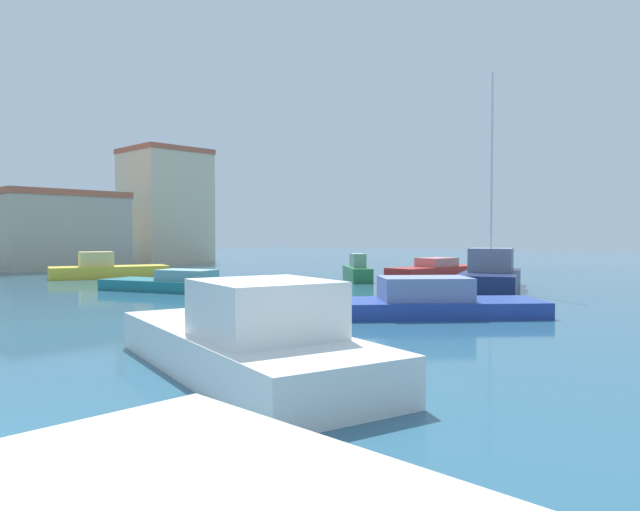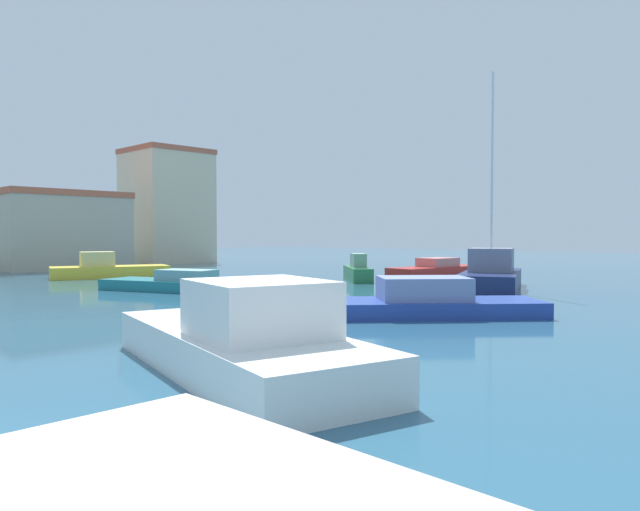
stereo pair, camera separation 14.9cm
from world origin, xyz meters
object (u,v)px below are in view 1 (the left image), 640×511
at_px(motorboat_green_distant_east, 357,271).
at_px(motorboat_yellow_behind_lamppost, 107,269).
at_px(motorboat_white_distant_north, 247,341).
at_px(motorboat_red_far_left, 435,269).
at_px(sailboat_navy_mid_harbor, 491,274).
at_px(motorboat_blue_near_pier, 426,302).
at_px(motorboat_teal_outer_mooring, 174,283).

xyz_separation_m(motorboat_green_distant_east, motorboat_yellow_behind_lamppost, (-9.45, 13.37, -0.05)).
xyz_separation_m(motorboat_white_distant_north, motorboat_red_far_left, (27.95, 13.76, -0.25)).
xyz_separation_m(sailboat_navy_mid_harbor, motorboat_green_distant_east, (-0.47, 8.60, -0.17)).
bearing_deg(motorboat_blue_near_pier, motorboat_green_distant_east, 49.15).
relative_size(sailboat_navy_mid_harbor, motorboat_blue_near_pier, 1.45).
height_order(sailboat_navy_mid_harbor, motorboat_blue_near_pier, sailboat_navy_mid_harbor).
height_order(motorboat_teal_outer_mooring, motorboat_red_far_left, motorboat_red_far_left).
bearing_deg(motorboat_red_far_left, motorboat_green_distant_east, 177.19).
distance_m(motorboat_blue_near_pier, motorboat_teal_outer_mooring, 14.18).
bearing_deg(motorboat_red_far_left, motorboat_white_distant_north, -153.79).
xyz_separation_m(motorboat_teal_outer_mooring, motorboat_red_far_left, (19.36, -2.66, 0.04)).
xyz_separation_m(motorboat_blue_near_pier, motorboat_red_far_left, (18.25, 11.48, -0.06)).
bearing_deg(motorboat_yellow_behind_lamppost, motorboat_white_distant_north, -110.90).
relative_size(motorboat_blue_near_pier, motorboat_red_far_left, 0.93).
bearing_deg(sailboat_navy_mid_harbor, motorboat_white_distant_north, -164.80).
relative_size(sailboat_navy_mid_harbor, motorboat_yellow_behind_lamppost, 1.44).
bearing_deg(motorboat_white_distant_north, motorboat_blue_near_pier, 13.23).
distance_m(motorboat_teal_outer_mooring, motorboat_red_far_left, 19.54).
relative_size(motorboat_teal_outer_mooring, motorboat_red_far_left, 0.93).
relative_size(motorboat_green_distant_east, motorboat_red_far_left, 0.52).
bearing_deg(motorboat_green_distant_east, motorboat_blue_near_pier, -130.85).
bearing_deg(motorboat_yellow_behind_lamppost, sailboat_navy_mid_harbor, -65.71).
bearing_deg(motorboat_blue_near_pier, motorboat_white_distant_north, -166.77).
height_order(motorboat_blue_near_pier, motorboat_red_far_left, motorboat_blue_near_pier).
bearing_deg(motorboat_white_distant_north, motorboat_green_distant_east, 35.33).
bearing_deg(motorboat_green_distant_east, sailboat_navy_mid_harbor, -86.90).
height_order(motorboat_blue_near_pier, motorboat_yellow_behind_lamppost, motorboat_yellow_behind_lamppost).
bearing_deg(motorboat_green_distant_east, motorboat_red_far_left, -2.81).
height_order(motorboat_green_distant_east, motorboat_white_distant_north, motorboat_white_distant_north).
bearing_deg(motorboat_red_far_left, sailboat_navy_mid_harbor, -132.52).
relative_size(motorboat_yellow_behind_lamppost, motorboat_teal_outer_mooring, 1.01).
bearing_deg(motorboat_green_distant_east, motorboat_white_distant_north, -144.67).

